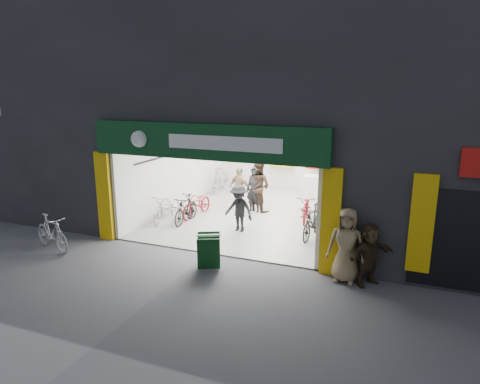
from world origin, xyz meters
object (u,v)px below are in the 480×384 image
Objects in this scene: bike_right_front at (312,222)px; parked_bike at (52,233)px; pedestrian_near at (346,245)px; sandwich_board at (209,251)px; bike_left_front at (167,208)px.

bike_right_front and parked_bike have the same top height.
pedestrian_near reaches higher than bike_right_front.
parked_bike is 4.56m from sandwich_board.
sandwich_board is at bearing -168.07° from pedestrian_near.
sandwich_board is (-3.22, -0.55, -0.40)m from pedestrian_near.
sandwich_board is (2.95, -2.95, 0.01)m from bike_left_front.
bike_left_front is at bearing -172.77° from bike_right_front.
bike_right_front is at bearing 119.70° from pedestrian_near.
pedestrian_near reaches higher than sandwich_board.
parked_bike is at bearing -118.57° from bike_left_front.
bike_right_front is 1.94× the size of sandwich_board.
parked_bike is 7.83m from pedestrian_near.
parked_bike is at bearing -170.27° from pedestrian_near.
pedestrian_near reaches higher than parked_bike.
sandwich_board is at bearing -116.00° from bike_right_front.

